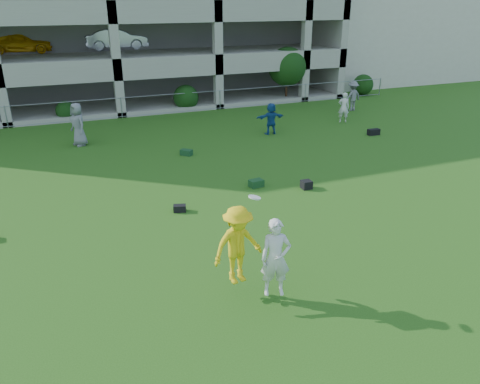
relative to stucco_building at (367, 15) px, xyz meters
name	(u,v)px	position (x,y,z in m)	size (l,w,h in m)	color
ground	(256,300)	(-23.00, -28.00, -5.00)	(100.00, 100.00, 0.00)	#235114
stucco_building	(367,15)	(0.00, 0.00, 0.00)	(16.00, 14.00, 10.00)	beige
bystander_c	(78,124)	(-25.69, -13.73, -4.00)	(0.97, 0.63, 1.99)	gray
bystander_d	(271,119)	(-16.55, -15.32, -4.21)	(1.47, 0.47, 1.58)	#1E4B8D
bystander_e	(344,107)	(-11.78, -14.61, -4.17)	(0.60, 0.40, 1.65)	silver
bystander_f	(353,96)	(-9.63, -12.35, -4.11)	(1.15, 0.66, 1.78)	slate
bag_black_b	(180,208)	(-23.33, -22.66, -4.89)	(0.40, 0.25, 0.22)	black
bag_green_c	(256,183)	(-20.16, -21.62, -4.87)	(0.50, 0.35, 0.26)	#163D16
crate_d	(306,185)	(-18.54, -22.47, -4.85)	(0.35, 0.35, 0.30)	black
bag_black_e	(374,132)	(-11.82, -17.45, -4.85)	(0.60, 0.30, 0.30)	black
bag_green_g	(186,152)	(-21.50, -17.07, -4.88)	(0.50, 0.30, 0.25)	#14391E
frisbee_contest	(248,248)	(-23.13, -27.79, -3.73)	(1.72, 1.27, 2.33)	yellow
parking_garage	(94,4)	(-23.01, -0.30, 1.01)	(30.00, 14.00, 12.00)	#9E998C
fence	(121,107)	(-23.00, -9.00, -4.39)	(36.06, 0.06, 1.20)	gray
shrub_row	(194,84)	(-18.41, -8.30, -3.49)	(34.38, 2.52, 3.50)	#163D11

